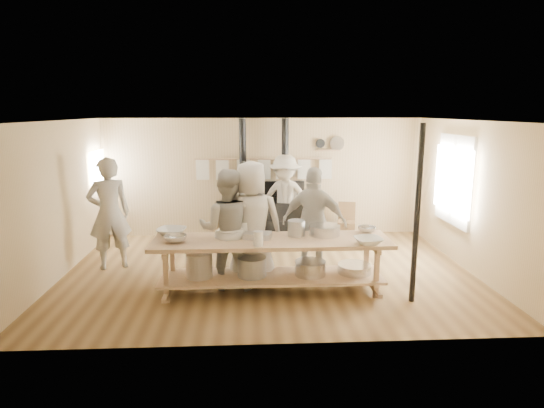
% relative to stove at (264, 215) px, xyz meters
% --- Properties ---
extents(ground, '(7.00, 7.00, 0.00)m').
position_rel_stove_xyz_m(ground, '(0.01, -2.12, -0.52)').
color(ground, brown).
rests_on(ground, ground).
extents(room_shell, '(7.00, 7.00, 7.00)m').
position_rel_stove_xyz_m(room_shell, '(0.01, -2.12, 1.10)').
color(room_shell, '#CCB182').
rests_on(room_shell, ground).
extents(window_right, '(0.09, 1.50, 1.65)m').
position_rel_stove_xyz_m(window_right, '(3.48, -1.52, 0.98)').
color(window_right, beige).
rests_on(window_right, ground).
extents(left_opening, '(0.00, 0.90, 0.90)m').
position_rel_stove_xyz_m(left_opening, '(-3.44, -0.12, 1.08)').
color(left_opening, white).
rests_on(left_opening, ground).
extents(stove, '(1.90, 0.75, 2.60)m').
position_rel_stove_xyz_m(stove, '(0.00, 0.00, 0.00)').
color(stove, black).
rests_on(stove, ground).
extents(towel_rail, '(3.00, 0.04, 0.47)m').
position_rel_stove_xyz_m(towel_rail, '(0.01, 0.28, 1.04)').
color(towel_rail, '#9D7D59').
rests_on(towel_rail, ground).
extents(back_wall_shelf, '(0.63, 0.14, 0.32)m').
position_rel_stove_xyz_m(back_wall_shelf, '(1.47, 0.32, 1.48)').
color(back_wall_shelf, '#9D7D59').
rests_on(back_wall_shelf, ground).
extents(prep_table, '(3.60, 0.90, 0.85)m').
position_rel_stove_xyz_m(prep_table, '(-0.00, -3.02, -0.00)').
color(prep_table, '#9D7D59').
rests_on(prep_table, ground).
extents(support_post, '(0.08, 0.08, 2.60)m').
position_rel_stove_xyz_m(support_post, '(2.06, -3.47, 0.78)').
color(support_post, black).
rests_on(support_post, ground).
extents(cook_far_left, '(0.85, 0.72, 1.99)m').
position_rel_stove_xyz_m(cook_far_left, '(-2.77, -1.75, 0.47)').
color(cook_far_left, '#A8A295').
rests_on(cook_far_left, ground).
extents(cook_left, '(1.01, 0.83, 1.89)m').
position_rel_stove_xyz_m(cook_left, '(-0.67, -2.74, 0.42)').
color(cook_left, '#A8A295').
rests_on(cook_left, ground).
extents(cook_center, '(0.98, 0.64, 2.01)m').
position_rel_stove_xyz_m(cook_center, '(-0.29, -2.65, 0.48)').
color(cook_center, '#A8A295').
rests_on(cook_center, ground).
extents(cook_right, '(1.18, 0.82, 1.86)m').
position_rel_stove_xyz_m(cook_right, '(0.75, -2.36, 0.41)').
color(cook_right, '#A8A295').
rests_on(cook_right, ground).
extents(cook_by_window, '(1.34, 0.96, 1.86)m').
position_rel_stove_xyz_m(cook_by_window, '(0.43, -0.29, 0.41)').
color(cook_by_window, '#A8A295').
rests_on(cook_by_window, ground).
extents(chair, '(0.45, 0.45, 0.80)m').
position_rel_stove_xyz_m(chair, '(1.79, -0.15, -0.28)').
color(chair, brown).
rests_on(chair, ground).
extents(bowl_white_a, '(0.52, 0.52, 0.11)m').
position_rel_stove_xyz_m(bowl_white_a, '(-1.54, -2.69, 0.38)').
color(bowl_white_a, white).
rests_on(bowl_white_a, prep_table).
extents(bowl_steel_a, '(0.43, 0.43, 0.10)m').
position_rel_stove_xyz_m(bowl_steel_a, '(-1.42, -3.09, 0.38)').
color(bowl_steel_a, silver).
rests_on(bowl_steel_a, prep_table).
extents(bowl_white_b, '(0.45, 0.45, 0.10)m').
position_rel_stove_xyz_m(bowl_white_b, '(1.41, -3.35, 0.38)').
color(bowl_white_b, white).
rests_on(bowl_white_b, prep_table).
extents(bowl_steel_b, '(0.35, 0.35, 0.09)m').
position_rel_stove_xyz_m(bowl_steel_b, '(1.56, -2.69, 0.37)').
color(bowl_steel_b, silver).
rests_on(bowl_steel_b, prep_table).
extents(roasting_pan, '(0.45, 0.35, 0.09)m').
position_rel_stove_xyz_m(roasting_pan, '(-0.20, -2.95, 0.37)').
color(roasting_pan, '#B2B2B7').
rests_on(roasting_pan, prep_table).
extents(mixing_bowl_large, '(0.52, 0.52, 0.15)m').
position_rel_stove_xyz_m(mixing_bowl_large, '(0.85, -2.81, 0.41)').
color(mixing_bowl_large, silver).
rests_on(mixing_bowl_large, prep_table).
extents(bucket_galv, '(0.35, 0.35, 0.24)m').
position_rel_stove_xyz_m(bucket_galv, '(0.40, -2.84, 0.45)').
color(bucket_galv, gray).
rests_on(bucket_galv, prep_table).
extents(deep_bowl_enamel, '(0.39, 0.39, 0.22)m').
position_rel_stove_xyz_m(deep_bowl_enamel, '(-0.46, -2.69, 0.44)').
color(deep_bowl_enamel, white).
rests_on(deep_bowl_enamel, prep_table).
extents(pitcher, '(0.17, 0.17, 0.22)m').
position_rel_stove_xyz_m(pitcher, '(-0.20, -3.35, 0.44)').
color(pitcher, white).
rests_on(pitcher, prep_table).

